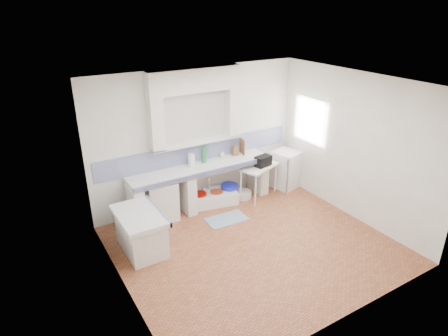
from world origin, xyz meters
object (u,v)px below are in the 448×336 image
sink (214,198)px  side_table (258,181)px  fridge (286,169)px  stove (161,200)px

sink → side_table: 1.04m
sink → side_table: size_ratio=1.11×
sink → fridge: 1.83m
sink → side_table: (0.99, -0.22, 0.24)m
fridge → stove: bearing=162.6°
side_table → fridge: bearing=-14.1°
sink → stove: bearing=-168.2°
side_table → fridge: size_ratio=1.01×
fridge → sink: bearing=160.9°
stove → fridge: 2.97m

